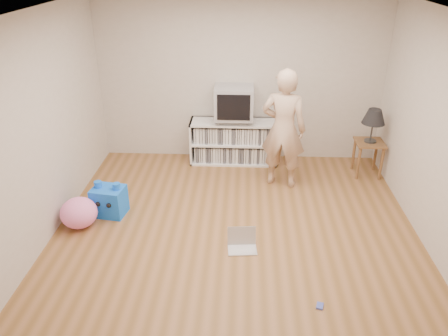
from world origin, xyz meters
TOP-DOWN VIEW (x-y plane):
  - ground at (0.00, 0.00)m, footprint 4.50×4.50m
  - walls at (0.00, 0.00)m, footprint 4.52×4.52m
  - ceiling at (0.00, 0.00)m, footprint 4.50×4.50m
  - media_unit at (-0.08, 2.04)m, footprint 1.40×0.45m
  - dvd_deck at (-0.08, 2.02)m, footprint 0.45×0.35m
  - crt_tv at (-0.08, 2.02)m, footprint 0.60×0.53m
  - side_table at (1.99, 1.65)m, footprint 0.42×0.42m
  - table_lamp at (1.99, 1.65)m, footprint 0.34×0.34m
  - person at (0.64, 1.28)m, footprint 0.72×0.56m
  - laptop at (0.08, -0.32)m, footprint 0.36×0.30m
  - playing_cards at (0.86, -1.25)m, footprint 0.09×0.10m
  - plush_blue at (-1.67, 0.32)m, footprint 0.45×0.40m
  - plush_pink at (-1.97, 0.02)m, footprint 0.58×0.58m

SIDE VIEW (x-z plane):
  - ground at x=0.00m, z-range 0.00..0.00m
  - playing_cards at x=0.86m, z-range 0.00..0.02m
  - laptop at x=0.08m, z-range -0.05..0.18m
  - plush_pink at x=-1.97m, z-range 0.00..0.39m
  - plush_blue at x=-1.67m, z-range -0.04..0.44m
  - media_unit at x=-0.08m, z-range 0.00..0.70m
  - side_table at x=1.99m, z-range 0.14..0.69m
  - dvd_deck at x=-0.08m, z-range 0.70..0.77m
  - person at x=0.64m, z-range 0.00..1.75m
  - table_lamp at x=1.99m, z-range 0.68..1.20m
  - crt_tv at x=-0.08m, z-range 0.77..1.27m
  - walls at x=0.00m, z-range 0.00..2.60m
  - ceiling at x=0.00m, z-range 2.60..2.60m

